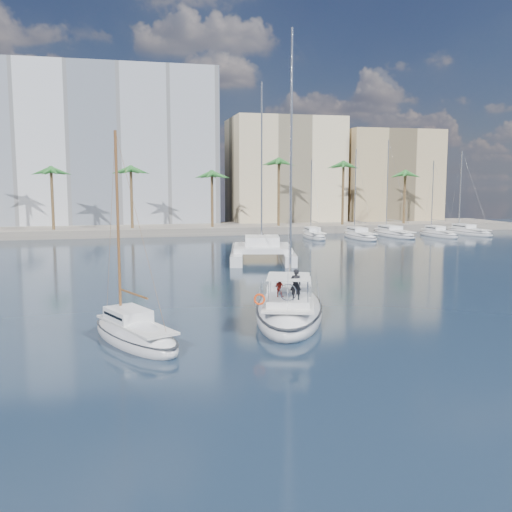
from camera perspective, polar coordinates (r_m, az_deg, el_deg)
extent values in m
plane|color=black|center=(35.38, 0.26, -6.07)|extent=(160.00, 160.00, 0.00)
cube|color=gray|center=(95.10, -8.50, 2.66)|extent=(120.00, 14.00, 1.20)
cube|color=silver|center=(106.67, -15.75, 10.17)|extent=(42.00, 16.00, 28.00)
cube|color=beige|center=(107.76, 2.83, 8.27)|extent=(20.00, 14.00, 20.00)
cube|color=tan|center=(113.17, 12.97, 7.54)|extent=(18.00, 12.00, 18.00)
cylinder|color=brown|center=(90.85, -8.34, 5.38)|extent=(0.44, 0.44, 10.50)
sphere|color=#276A29|center=(90.84, -8.40, 8.69)|extent=(3.60, 3.60, 3.60)
cylinder|color=brown|center=(99.83, 11.58, 5.48)|extent=(0.44, 0.44, 10.50)
sphere|color=#276A29|center=(99.81, 11.66, 8.49)|extent=(3.60, 3.60, 3.60)
ellipsoid|color=silver|center=(35.24, 3.34, -5.50)|extent=(7.62, 13.10, 2.59)
ellipsoid|color=black|center=(35.16, 3.35, -4.92)|extent=(7.69, 13.23, 0.18)
cube|color=silver|center=(34.80, 3.35, -4.01)|extent=(5.57, 9.78, 0.12)
cube|color=silver|center=(36.15, 3.40, -3.00)|extent=(3.80, 4.71, 0.60)
cube|color=black|center=(36.14, 3.40, -2.97)|extent=(3.67, 4.26, 0.14)
cylinder|color=#B7BABF|center=(37.03, 3.53, 9.50)|extent=(0.15, 0.15, 16.37)
cylinder|color=#B7BABF|center=(34.88, 3.38, -1.38)|extent=(1.65, 4.83, 0.11)
cube|color=silver|center=(32.40, 3.27, -4.43)|extent=(3.21, 3.70, 0.36)
cube|color=silver|center=(32.03, 3.28, -2.07)|extent=(3.21, 3.70, 0.04)
torus|color=silver|center=(31.09, 3.23, -3.67)|extent=(0.93, 0.35, 0.96)
torus|color=red|center=(30.75, 0.35, -4.35)|extent=(0.66, 0.38, 0.64)
imported|color=black|center=(31.45, 3.98, -2.86)|extent=(0.66, 0.46, 1.72)
imported|color=#A82419|center=(32.28, 2.34, -3.15)|extent=(0.67, 0.66, 1.09)
ellipsoid|color=silver|center=(30.41, -12.01, -7.94)|extent=(5.53, 8.30, 1.87)
ellipsoid|color=black|center=(30.34, -12.02, -7.45)|extent=(5.58, 8.38, 0.18)
cube|color=silver|center=(30.10, -11.92, -6.70)|extent=(4.06, 6.19, 0.12)
cube|color=silver|center=(30.83, -12.68, -5.70)|extent=(2.60, 3.07, 0.60)
cube|color=black|center=(30.82, -12.68, -5.66)|extent=(2.49, 2.79, 0.14)
cylinder|color=brown|center=(30.98, -13.63, 3.00)|extent=(0.15, 0.15, 9.85)
cylinder|color=brown|center=(29.97, -12.19, -3.71)|extent=(1.41, 2.99, 0.11)
cube|color=silver|center=(61.68, -1.89, 0.19)|extent=(4.02, 13.08, 1.10)
cube|color=silver|center=(61.82, 3.09, 0.20)|extent=(4.02, 13.08, 1.10)
cube|color=silver|center=(60.95, 0.62, 0.82)|extent=(7.39, 8.34, 0.50)
cube|color=silver|center=(61.53, 0.61, 1.54)|extent=(4.38, 4.63, 1.00)
cube|color=black|center=(61.52, 0.61, 1.59)|extent=(4.29, 4.12, 0.18)
cylinder|color=#B7BABF|center=(63.22, 0.57, 9.19)|extent=(0.18, 0.18, 17.51)
ellipsoid|color=silver|center=(34.59, -11.65, -5.92)|extent=(0.19, 0.37, 0.17)
sphere|color=silver|center=(34.75, -11.66, -5.82)|extent=(0.10, 0.10, 0.10)
cube|color=gray|center=(34.57, -12.09, -5.88)|extent=(0.42, 0.15, 0.10)
cube|color=gray|center=(34.59, -11.22, -5.85)|extent=(0.42, 0.15, 0.10)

